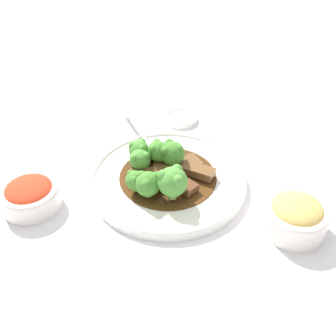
{
  "coord_description": "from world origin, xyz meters",
  "views": [
    {
      "loc": [
        0.16,
        -0.5,
        0.46
      ],
      "look_at": [
        0.0,
        0.0,
        0.03
      ],
      "focal_mm": 42.0,
      "sensor_mm": 36.0,
      "label": 1
    }
  ],
  "objects_px": {
    "beef_strip_0": "(181,183)",
    "side_bowl_appetizer": "(296,216)",
    "beef_strip_4": "(198,171)",
    "broccoli_floret_2": "(172,181)",
    "broccoli_floret_3": "(140,159)",
    "side_bowl_kimchi": "(30,195)",
    "broccoli_floret_4": "(148,183)",
    "main_plate": "(168,179)",
    "sauce_dish": "(181,118)",
    "beef_strip_3": "(144,176)",
    "broccoli_floret_6": "(171,153)",
    "broccoli_floret_5": "(139,150)",
    "broccoli_floret_1": "(135,180)",
    "beef_strip_1": "(163,175)",
    "broccoli_floret_0": "(158,151)",
    "serving_spoon": "(150,145)",
    "beef_strip_2": "(186,164)"
  },
  "relations": [
    {
      "from": "beef_strip_1",
      "to": "broccoli_floret_4",
      "type": "height_order",
      "value": "broccoli_floret_4"
    },
    {
      "from": "sauce_dish",
      "to": "beef_strip_2",
      "type": "bearing_deg",
      "value": -70.83
    },
    {
      "from": "main_plate",
      "to": "serving_spoon",
      "type": "xyz_separation_m",
      "value": [
        -0.06,
        0.07,
        0.02
      ]
    },
    {
      "from": "broccoli_floret_3",
      "to": "sauce_dish",
      "type": "height_order",
      "value": "broccoli_floret_3"
    },
    {
      "from": "broccoli_floret_2",
      "to": "broccoli_floret_4",
      "type": "xyz_separation_m",
      "value": [
        -0.04,
        -0.01,
        -0.01
      ]
    },
    {
      "from": "serving_spoon",
      "to": "broccoli_floret_6",
      "type": "bearing_deg",
      "value": -36.15
    },
    {
      "from": "beef_strip_1",
      "to": "beef_strip_0",
      "type": "bearing_deg",
      "value": -15.3
    },
    {
      "from": "broccoli_floret_4",
      "to": "sauce_dish",
      "type": "relative_size",
      "value": 0.63
    },
    {
      "from": "broccoli_floret_6",
      "to": "side_bowl_appetizer",
      "type": "relative_size",
      "value": 0.51
    },
    {
      "from": "broccoli_floret_1",
      "to": "side_bowl_appetizer",
      "type": "xyz_separation_m",
      "value": [
        0.26,
        0.01,
        -0.01
      ]
    },
    {
      "from": "broccoli_floret_1",
      "to": "broccoli_floret_3",
      "type": "height_order",
      "value": "broccoli_floret_3"
    },
    {
      "from": "beef_strip_0",
      "to": "serving_spoon",
      "type": "distance_m",
      "value": 0.12
    },
    {
      "from": "beef_strip_3",
      "to": "serving_spoon",
      "type": "bearing_deg",
      "value": 103.45
    },
    {
      "from": "broccoli_floret_6",
      "to": "serving_spoon",
      "type": "distance_m",
      "value": 0.07
    },
    {
      "from": "broccoli_floret_1",
      "to": "sauce_dish",
      "type": "distance_m",
      "value": 0.26
    },
    {
      "from": "beef_strip_2",
      "to": "beef_strip_3",
      "type": "relative_size",
      "value": 1.1
    },
    {
      "from": "main_plate",
      "to": "beef_strip_1",
      "type": "xyz_separation_m",
      "value": [
        -0.01,
        -0.01,
        0.02
      ]
    },
    {
      "from": "beef_strip_3",
      "to": "broccoli_floret_6",
      "type": "xyz_separation_m",
      "value": [
        0.03,
        0.05,
        0.02
      ]
    },
    {
      "from": "broccoli_floret_3",
      "to": "broccoli_floret_4",
      "type": "bearing_deg",
      "value": -58.1
    },
    {
      "from": "beef_strip_2",
      "to": "side_bowl_kimchi",
      "type": "bearing_deg",
      "value": -144.7
    },
    {
      "from": "beef_strip_1",
      "to": "broccoli_floret_5",
      "type": "xyz_separation_m",
      "value": [
        -0.06,
        0.03,
        0.02
      ]
    },
    {
      "from": "beef_strip_0",
      "to": "side_bowl_appetizer",
      "type": "relative_size",
      "value": 0.67
    },
    {
      "from": "serving_spoon",
      "to": "broccoli_floret_0",
      "type": "bearing_deg",
      "value": -53.64
    },
    {
      "from": "beef_strip_1",
      "to": "beef_strip_4",
      "type": "height_order",
      "value": "beef_strip_4"
    },
    {
      "from": "beef_strip_4",
      "to": "side_bowl_appetizer",
      "type": "xyz_separation_m",
      "value": [
        0.17,
        -0.06,
        0.0
      ]
    },
    {
      "from": "broccoli_floret_4",
      "to": "broccoli_floret_5",
      "type": "distance_m",
      "value": 0.09
    },
    {
      "from": "main_plate",
      "to": "broccoli_floret_2",
      "type": "height_order",
      "value": "broccoli_floret_2"
    },
    {
      "from": "broccoli_floret_0",
      "to": "broccoli_floret_5",
      "type": "relative_size",
      "value": 1.08
    },
    {
      "from": "broccoli_floret_1",
      "to": "serving_spoon",
      "type": "relative_size",
      "value": 0.21
    },
    {
      "from": "broccoli_floret_1",
      "to": "side_bowl_kimchi",
      "type": "xyz_separation_m",
      "value": [
        -0.16,
        -0.07,
        -0.02
      ]
    },
    {
      "from": "beef_strip_1",
      "to": "broccoli_floret_5",
      "type": "relative_size",
      "value": 1.5
    },
    {
      "from": "beef_strip_3",
      "to": "beef_strip_4",
      "type": "xyz_separation_m",
      "value": [
        0.09,
        0.04,
        0.0
      ]
    },
    {
      "from": "broccoli_floret_5",
      "to": "beef_strip_1",
      "type": "bearing_deg",
      "value": -29.15
    },
    {
      "from": "broccoli_floret_2",
      "to": "sauce_dish",
      "type": "relative_size",
      "value": 0.81
    },
    {
      "from": "broccoli_floret_3",
      "to": "broccoli_floret_5",
      "type": "bearing_deg",
      "value": 114.25
    },
    {
      "from": "beef_strip_3",
      "to": "broccoli_floret_3",
      "type": "relative_size",
      "value": 1.4
    },
    {
      "from": "side_bowl_kimchi",
      "to": "broccoli_floret_5",
      "type": "bearing_deg",
      "value": 46.24
    },
    {
      "from": "main_plate",
      "to": "broccoli_floret_6",
      "type": "xyz_separation_m",
      "value": [
        -0.0,
        0.03,
        0.04
      ]
    },
    {
      "from": "broccoli_floret_4",
      "to": "side_bowl_appetizer",
      "type": "distance_m",
      "value": 0.23
    },
    {
      "from": "side_bowl_appetizer",
      "to": "broccoli_floret_4",
      "type": "bearing_deg",
      "value": -176.52
    },
    {
      "from": "beef_strip_3",
      "to": "broccoli_floret_0",
      "type": "distance_m",
      "value": 0.05
    },
    {
      "from": "broccoli_floret_2",
      "to": "beef_strip_1",
      "type": "bearing_deg",
      "value": 126.0
    },
    {
      "from": "broccoli_floret_3",
      "to": "side_bowl_kimchi",
      "type": "distance_m",
      "value": 0.19
    },
    {
      "from": "beef_strip_0",
      "to": "side_bowl_kimchi",
      "type": "xyz_separation_m",
      "value": [
        -0.23,
        -0.1,
        -0.0
      ]
    },
    {
      "from": "broccoli_floret_0",
      "to": "broccoli_floret_6",
      "type": "height_order",
      "value": "broccoli_floret_6"
    },
    {
      "from": "broccoli_floret_5",
      "to": "broccoli_floret_6",
      "type": "relative_size",
      "value": 0.9
    },
    {
      "from": "broccoli_floret_0",
      "to": "serving_spoon",
      "type": "relative_size",
      "value": 0.27
    },
    {
      "from": "beef_strip_4",
      "to": "broccoli_floret_2",
      "type": "distance_m",
      "value": 0.08
    },
    {
      "from": "beef_strip_4",
      "to": "broccoli_floret_0",
      "type": "bearing_deg",
      "value": 176.41
    },
    {
      "from": "side_bowl_kimchi",
      "to": "side_bowl_appetizer",
      "type": "distance_m",
      "value": 0.42
    }
  ]
}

